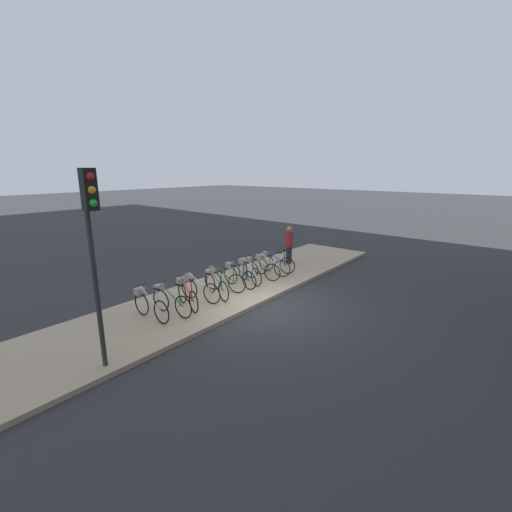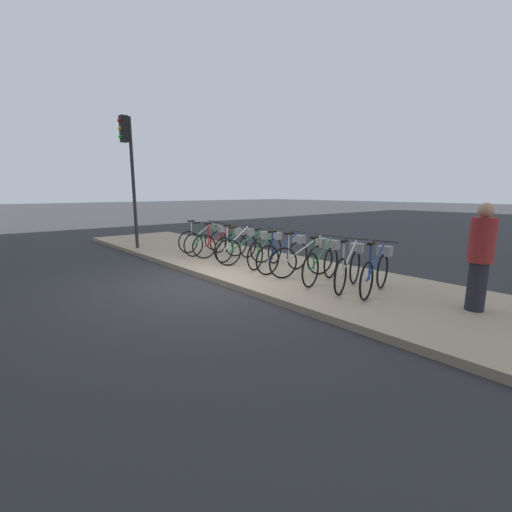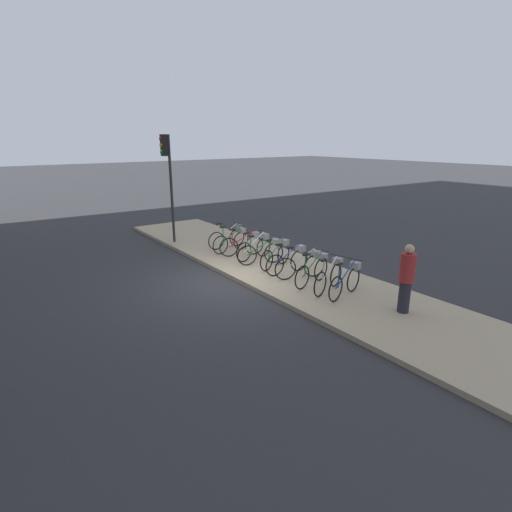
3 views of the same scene
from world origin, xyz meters
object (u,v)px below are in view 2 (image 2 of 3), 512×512
Objects in this scene: parked_bicycle_9 at (350,265)px; parked_bicycle_10 at (377,269)px; parked_bicycle_0 at (204,237)px; pedestrian at (480,255)px; parked_bicycle_2 at (224,242)px; traffic_light at (128,156)px; parked_bicycle_6 at (286,253)px; parked_bicycle_3 at (239,244)px; parked_bicycle_5 at (268,249)px; parked_bicycle_7 at (306,256)px; parked_bicycle_8 at (324,261)px; parked_bicycle_1 at (209,239)px; parked_bicycle_4 at (249,247)px.

parked_bicycle_10 is at bearing 9.86° from parked_bicycle_9.
parked_bicycle_0 is 0.96× the size of pedestrian.
parked_bicycle_2 is 0.98× the size of parked_bicycle_10.
parked_bicycle_6 is at bearing 13.36° from traffic_light.
parked_bicycle_3 is 1.01× the size of parked_bicycle_10.
traffic_light is at bearing -158.25° from parked_bicycle_2.
traffic_light is at bearing -163.94° from parked_bicycle_5.
parked_bicycle_7 is at bearing -2.89° from parked_bicycle_5.
traffic_light is at bearing -169.41° from parked_bicycle_8.
parked_bicycle_1 is 1.04× the size of parked_bicycle_4.
parked_bicycle_9 is at bearing -1.73° from parked_bicycle_0.
parked_bicycle_9 is at bearing -3.50° from parked_bicycle_5.
pedestrian reaches higher than parked_bicycle_4.
pedestrian is (1.94, 0.37, 0.41)m from parked_bicycle_9.
parked_bicycle_7 and parked_bicycle_10 have the same top height.
traffic_light is at bearing -167.76° from parked_bicycle_7.
parked_bicycle_0 is 1.02× the size of parked_bicycle_10.
parked_bicycle_0 and parked_bicycle_10 have the same top height.
parked_bicycle_0 is 3.48m from parked_bicycle_6.
parked_bicycle_3 is 5.41m from pedestrian.
parked_bicycle_0 and parked_bicycle_1 have the same top height.
parked_bicycle_0 is 1.03× the size of parked_bicycle_5.
parked_bicycle_2 is 4.48m from parked_bicycle_10.
traffic_light is at bearing -144.64° from parked_bicycle_0.
parked_bicycle_5 and parked_bicycle_8 have the same top height.
parked_bicycle_1 is at bearing 179.78° from parked_bicycle_4.
parked_bicycle_6 is 1.04× the size of parked_bicycle_9.
parked_bicycle_0 is at bearing 178.60° from parked_bicycle_6.
parked_bicycle_5 is at bearing 173.83° from parked_bicycle_6.
traffic_light is (-9.03, -1.59, 1.99)m from pedestrian.
pedestrian is at bearing 9.97° from traffic_light.
parked_bicycle_2 and parked_bicycle_5 have the same top height.
parked_bicycle_4 is 0.37× the size of traffic_light.
parked_bicycle_4 is 0.50m from parked_bicycle_5.
traffic_light is (-5.97, -1.30, 2.40)m from parked_bicycle_7.
parked_bicycle_4 and parked_bicycle_9 have the same top height.
parked_bicycle_5 is 0.98× the size of parked_bicycle_8.
pedestrian is at bearing 8.39° from parked_bicycle_8.
parked_bicycle_7 is at bearing -1.05° from parked_bicycle_0.
parked_bicycle_5 is at bearing -176.95° from pedestrian.
parked_bicycle_8 is (1.08, -0.07, 0.00)m from parked_bicycle_6.
parked_bicycle_3 is (1.18, 0.14, 0.00)m from parked_bicycle_1.
parked_bicycle_6 is at bearing 4.66° from parked_bicycle_4.
parked_bicycle_1 is 1.04× the size of parked_bicycle_2.
parked_bicycle_8 is 1.10m from parked_bicycle_10.
parked_bicycle_3 is 1.77m from parked_bicycle_6.
parked_bicycle_9 is at bearing 0.21° from parked_bicycle_1.
parked_bicycle_1 is 1.00× the size of parked_bicycle_6.
parked_bicycle_3 is at bearing 20.21° from traffic_light.
parked_bicycle_3 is at bearing -0.97° from parked_bicycle_0.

